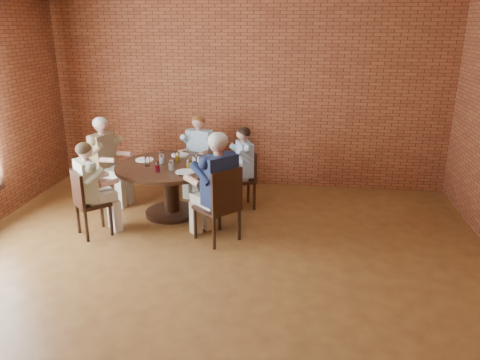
# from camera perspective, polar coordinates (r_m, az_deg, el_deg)

# --- Properties ---
(floor) EXTENTS (7.00, 7.00, 0.00)m
(floor) POSITION_cam_1_polar(r_m,az_deg,el_deg) (4.98, -4.25, -13.40)
(floor) COLOR brown
(floor) RESTS_ON ground
(wall_back) EXTENTS (7.00, 0.00, 7.00)m
(wall_back) POSITION_cam_1_polar(r_m,az_deg,el_deg) (7.74, 0.85, 11.64)
(wall_back) COLOR brown
(wall_back) RESTS_ON ground
(dining_table) EXTENTS (1.52, 1.52, 0.75)m
(dining_table) POSITION_cam_1_polar(r_m,az_deg,el_deg) (6.70, -8.47, 0.04)
(dining_table) COLOR black
(dining_table) RESTS_ON floor
(chair_a) EXTENTS (0.49, 0.49, 0.88)m
(chair_a) POSITION_cam_1_polar(r_m,az_deg,el_deg) (6.92, 0.70, 0.45)
(chair_a) COLOR black
(chair_a) RESTS_ON floor
(diner_a) EXTENTS (0.70, 0.65, 1.22)m
(diner_a) POSITION_cam_1_polar(r_m,az_deg,el_deg) (6.86, 0.14, 1.44)
(diner_a) COLOR teal
(diner_a) RESTS_ON floor
(chair_b) EXTENTS (0.47, 0.47, 0.90)m
(chair_b) POSITION_cam_1_polar(r_m,az_deg,el_deg) (7.59, -4.81, 2.13)
(chair_b) COLOR black
(chair_b) RESTS_ON floor
(diner_b) EXTENTS (0.60, 0.69, 1.27)m
(diner_b) POSITION_cam_1_polar(r_m,az_deg,el_deg) (7.49, -5.08, 3.02)
(diner_b) COLOR #93AFBB
(diner_b) RESTS_ON floor
(chair_c) EXTENTS (0.53, 0.53, 0.93)m
(chair_c) POSITION_cam_1_polar(r_m,az_deg,el_deg) (7.43, -16.40, 1.15)
(chair_c) COLOR black
(chair_c) RESTS_ON floor
(diner_c) EXTENTS (0.77, 0.69, 1.32)m
(diner_c) POSITION_cam_1_polar(r_m,az_deg,el_deg) (7.33, -16.01, 2.23)
(diner_c) COLOR brown
(diner_c) RESTS_ON floor
(chair_d) EXTENTS (0.54, 0.54, 0.89)m
(chair_d) POSITION_cam_1_polar(r_m,az_deg,el_deg) (6.28, -18.17, -2.41)
(chair_d) COLOR black
(chair_d) RESTS_ON floor
(diner_d) EXTENTS (0.74, 0.74, 1.24)m
(diner_d) POSITION_cam_1_polar(r_m,az_deg,el_deg) (6.26, -17.67, -1.13)
(diner_d) COLOR beige
(diner_d) RESTS_ON floor
(chair_e) EXTENTS (0.65, 0.65, 0.98)m
(chair_e) POSITION_cam_1_polar(r_m,az_deg,el_deg) (5.79, -2.29, -2.81)
(chair_e) COLOR black
(chair_e) RESTS_ON floor
(diner_e) EXTENTS (0.90, 0.89, 1.40)m
(diner_e) POSITION_cam_1_polar(r_m,az_deg,el_deg) (5.80, -2.89, -0.92)
(diner_e) COLOR #172242
(diner_e) RESTS_ON floor
(plate_a) EXTENTS (0.26, 0.26, 0.01)m
(plate_a) POSITION_cam_1_polar(r_m,az_deg,el_deg) (6.81, -4.80, 2.52)
(plate_a) COLOR white
(plate_a) RESTS_ON dining_table
(plate_b) EXTENTS (0.26, 0.26, 0.01)m
(plate_b) POSITION_cam_1_polar(r_m,az_deg,el_deg) (7.08, -7.32, 3.05)
(plate_b) COLOR white
(plate_b) RESTS_ON dining_table
(plate_c) EXTENTS (0.26, 0.26, 0.01)m
(plate_c) POSITION_cam_1_polar(r_m,az_deg,el_deg) (6.92, -11.56, 2.45)
(plate_c) COLOR white
(plate_c) RESTS_ON dining_table
(plate_d) EXTENTS (0.26, 0.26, 0.01)m
(plate_d) POSITION_cam_1_polar(r_m,az_deg,el_deg) (6.26, -6.72, 0.99)
(plate_d) COLOR white
(plate_d) RESTS_ON dining_table
(glass_a) EXTENTS (0.07, 0.07, 0.14)m
(glass_a) POSITION_cam_1_polar(r_m,az_deg,el_deg) (6.61, -5.54, 2.55)
(glass_a) COLOR white
(glass_a) RESTS_ON dining_table
(glass_b) EXTENTS (0.07, 0.07, 0.14)m
(glass_b) POSITION_cam_1_polar(r_m,az_deg,el_deg) (6.75, -7.64, 2.81)
(glass_b) COLOR white
(glass_b) RESTS_ON dining_table
(glass_c) EXTENTS (0.07, 0.07, 0.14)m
(glass_c) POSITION_cam_1_polar(r_m,az_deg,el_deg) (6.88, -9.48, 3.03)
(glass_c) COLOR white
(glass_c) RESTS_ON dining_table
(glass_d) EXTENTS (0.07, 0.07, 0.14)m
(glass_d) POSITION_cam_1_polar(r_m,az_deg,el_deg) (6.68, -9.52, 2.55)
(glass_d) COLOR white
(glass_d) RESTS_ON dining_table
(glass_e) EXTENTS (0.07, 0.07, 0.14)m
(glass_e) POSITION_cam_1_polar(r_m,az_deg,el_deg) (6.61, -11.24, 2.29)
(glass_e) COLOR white
(glass_e) RESTS_ON dining_table
(glass_f) EXTENTS (0.07, 0.07, 0.14)m
(glass_f) POSITION_cam_1_polar(r_m,az_deg,el_deg) (6.32, -10.07, 1.60)
(glass_f) COLOR white
(glass_f) RESTS_ON dining_table
(glass_g) EXTENTS (0.07, 0.07, 0.14)m
(glass_g) POSITION_cam_1_polar(r_m,az_deg,el_deg) (6.37, -8.39, 1.83)
(glass_g) COLOR white
(glass_g) RESTS_ON dining_table
(glass_h) EXTENTS (0.07, 0.07, 0.14)m
(glass_h) POSITION_cam_1_polar(r_m,az_deg,el_deg) (6.37, -6.24, 1.92)
(glass_h) COLOR white
(glass_h) RESTS_ON dining_table
(smartphone) EXTENTS (0.09, 0.15, 0.01)m
(smartphone) POSITION_cam_1_polar(r_m,az_deg,el_deg) (6.19, -6.98, 0.74)
(smartphone) COLOR black
(smartphone) RESTS_ON dining_table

